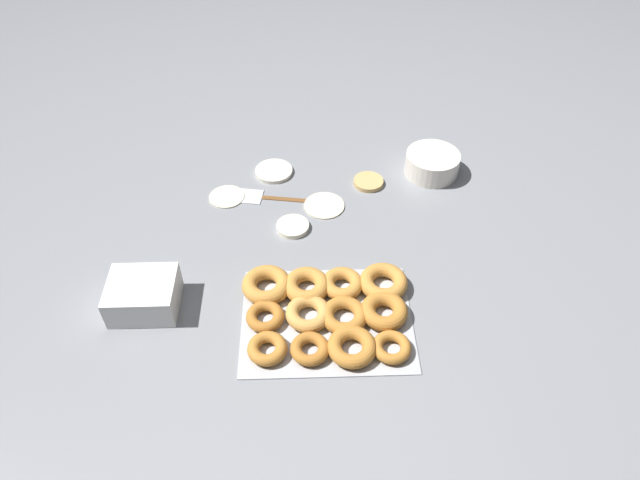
# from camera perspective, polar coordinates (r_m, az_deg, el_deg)

# --- Properties ---
(ground_plane) EXTENTS (3.00, 3.00, 0.00)m
(ground_plane) POSITION_cam_1_polar(r_m,az_deg,el_deg) (1.46, -0.43, 1.22)
(ground_plane) COLOR gray
(pancake_0) EXTENTS (0.08, 0.08, 0.01)m
(pancake_0) POSITION_cam_1_polar(r_m,az_deg,el_deg) (1.60, 4.87, 5.81)
(pancake_0) COLOR tan
(pancake_0) RESTS_ON ground_plane
(pancake_1) EXTENTS (0.11, 0.11, 0.01)m
(pancake_1) POSITION_cam_1_polar(r_m,az_deg,el_deg) (1.64, -4.64, 6.87)
(pancake_1) COLOR silver
(pancake_1) RESTS_ON ground_plane
(pancake_2) EXTENTS (0.11, 0.11, 0.01)m
(pancake_2) POSITION_cam_1_polar(r_m,az_deg,el_deg) (1.52, 0.42, 3.52)
(pancake_2) COLOR beige
(pancake_2) RESTS_ON ground_plane
(pancake_3) EXTENTS (0.08, 0.08, 0.01)m
(pancake_3) POSITION_cam_1_polar(r_m,az_deg,el_deg) (1.46, -2.74, 1.33)
(pancake_3) COLOR silver
(pancake_3) RESTS_ON ground_plane
(pancake_4) EXTENTS (0.10, 0.10, 0.01)m
(pancake_4) POSITION_cam_1_polar(r_m,az_deg,el_deg) (1.57, -9.32, 4.35)
(pancake_4) COLOR beige
(pancake_4) RESTS_ON ground_plane
(donut_tray) EXTENTS (0.38, 0.29, 0.04)m
(donut_tray) POSITION_cam_1_polar(r_m,az_deg,el_deg) (1.26, 0.86, -7.00)
(donut_tray) COLOR #ADAFB5
(donut_tray) RESTS_ON ground_plane
(batter_bowl) EXTENTS (0.15, 0.15, 0.06)m
(batter_bowl) POSITION_cam_1_polar(r_m,az_deg,el_deg) (1.65, 11.14, 7.51)
(batter_bowl) COLOR silver
(batter_bowl) RESTS_ON ground_plane
(container_stack) EXTENTS (0.15, 0.13, 0.07)m
(container_stack) POSITION_cam_1_polar(r_m,az_deg,el_deg) (1.32, -17.25, -5.28)
(container_stack) COLOR white
(container_stack) RESTS_ON ground_plane
(spatula) EXTENTS (0.25, 0.08, 0.01)m
(spatula) POSITION_cam_1_polar(r_m,az_deg,el_deg) (1.56, -6.86, 4.37)
(spatula) COLOR brown
(spatula) RESTS_ON ground_plane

